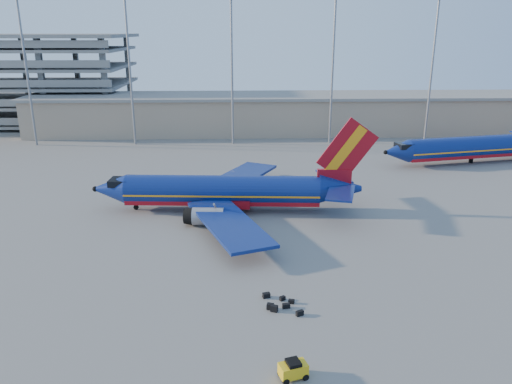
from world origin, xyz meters
TOP-DOWN VIEW (x-y plane):
  - ground at (0.00, 0.00)m, footprint 220.00×220.00m
  - terminal_building at (10.00, 58.00)m, footprint 122.00×16.00m
  - parking_garage at (-62.00, 74.05)m, footprint 62.00×32.00m
  - light_mast_row at (5.00, 46.00)m, footprint 101.60×1.60m
  - aircraft_main at (-5.13, 5.70)m, footprint 36.12×34.68m
  - aircraft_second at (38.00, 28.91)m, footprint 36.21×15.36m
  - baggage_tug at (-0.37, -27.21)m, footprint 2.12×1.63m
  - luggage_pile at (-0.58, -18.14)m, footprint 3.29×3.53m

SIDE VIEW (x-z plane):
  - ground at x=0.00m, z-range 0.00..0.00m
  - luggage_pile at x=-0.58m, z-range -0.04..0.50m
  - baggage_tug at x=-0.37m, z-range 0.03..1.37m
  - aircraft_main at x=-5.13m, z-range -3.50..8.72m
  - aircraft_second at x=38.00m, z-range -3.35..9.03m
  - terminal_building at x=10.00m, z-range 0.07..8.57m
  - parking_garage at x=-62.00m, z-range 1.03..22.43m
  - light_mast_row at x=5.00m, z-range 3.23..31.88m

